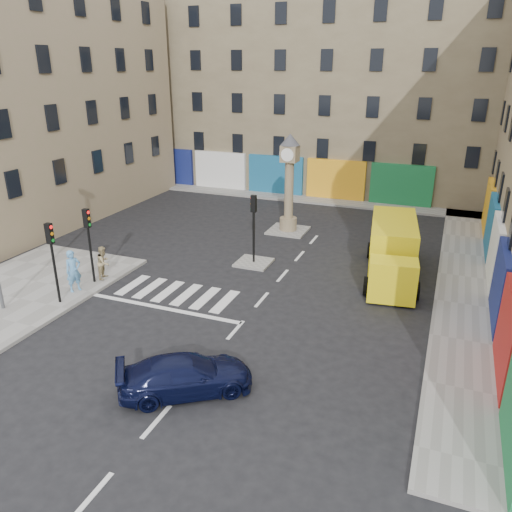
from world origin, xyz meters
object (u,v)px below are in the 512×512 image
Objects in this scene: traffic_light_left_near at (52,250)px; traffic_light_island at (254,218)px; navy_sedan at (186,375)px; pedestrian_blue at (73,271)px; yellow_van at (392,250)px; pedestrian_tan at (104,262)px; clock_pillar at (289,177)px; traffic_light_left_far at (88,234)px.

traffic_light_left_near is 10.03m from traffic_light_island.
traffic_light_left_near is at bearing 31.73° from navy_sedan.
traffic_light_left_near is 1.84× the size of pedestrian_blue.
traffic_light_island is (6.30, 7.80, -0.03)m from traffic_light_left_near.
navy_sedan is 9.80m from pedestrian_blue.
yellow_van is (4.98, 12.61, 0.69)m from navy_sedan.
navy_sedan is 2.64× the size of pedestrian_tan.
clock_pillar is at bearing -0.69° from pedestrian_blue.
traffic_light_left_far is 15.02m from yellow_van.
yellow_van reaches higher than pedestrian_tan.
yellow_van is (7.10, -4.72, -2.22)m from clock_pillar.
traffic_light_left_far is 0.49× the size of yellow_van.
traffic_light_left_far is at bearing 145.95° from pedestrian_tan.
traffic_light_left_far reaches higher than traffic_light_island.
traffic_light_island is at bearing -64.33° from pedestrian_tan.
navy_sedan is 2.19× the size of pedestrian_blue.
pedestrian_tan is (-6.08, -4.83, -1.61)m from traffic_light_island.
traffic_light_left_near is 0.84× the size of navy_sedan.
traffic_light_island is 1.84× the size of pedestrian_blue.
traffic_light_left_near is at bearing -114.55° from clock_pillar.
clock_pillar reaches higher than traffic_light_island.
navy_sedan is at bearing -35.15° from traffic_light_left_far.
traffic_light_left_far is at bearing -139.40° from traffic_light_island.
yellow_van is 3.77× the size of pedestrian_blue.
pedestrian_blue is (-13.53, -7.85, -0.17)m from yellow_van.
clock_pillar reaches higher than pedestrian_tan.
clock_pillar reaches higher than traffic_light_left_far.
traffic_light_left_far reaches higher than navy_sedan.
yellow_van is 4.55× the size of pedestrian_tan.
clock_pillar is at bearing -42.12° from pedestrian_tan.
clock_pillar is at bearing 65.45° from traffic_light_left_near.
pedestrian_blue is at bearing -134.40° from traffic_light_island.
pedestrian_tan is at bearing 68.75° from traffic_light_left_far.
traffic_light_left_near and traffic_light_left_far have the same top height.
pedestrian_tan reaches higher than navy_sedan.
yellow_van is at bearing -77.93° from pedestrian_tan.
traffic_light_left_far is at bearing 90.00° from traffic_light_left_near.
traffic_light_island is at bearing 51.07° from traffic_light_left_near.
yellow_van is at bearing 26.49° from traffic_light_left_far.
traffic_light_left_far is 1.75m from pedestrian_tan.
clock_pillar is (0.00, 6.00, 0.96)m from traffic_light_island.
traffic_light_left_far is at bearing -118.94° from clock_pillar.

